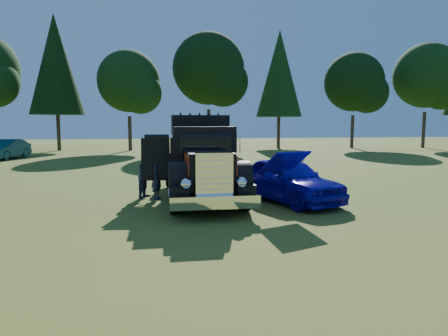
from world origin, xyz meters
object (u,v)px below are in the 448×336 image
at_px(diamond_t_truck, 202,164).
at_px(distant_teal_car, 6,149).
at_px(hotrod_coupe, 287,180).
at_px(spectator_far, 147,175).
at_px(spectator_near, 157,177).

xyz_separation_m(diamond_t_truck, distant_teal_car, (-13.01, 18.67, -0.53)).
bearing_deg(hotrod_coupe, diamond_t_truck, 163.59).
xyz_separation_m(diamond_t_truck, hotrod_coupe, (2.87, -0.85, -0.51)).
relative_size(diamond_t_truck, spectator_far, 4.33).
relative_size(spectator_far, distant_teal_car, 0.36).
distance_m(hotrod_coupe, spectator_far, 5.09).
bearing_deg(diamond_t_truck, distant_teal_car, 124.87).
relative_size(hotrod_coupe, spectator_far, 2.93).
relative_size(diamond_t_truck, spectator_near, 4.39).
bearing_deg(diamond_t_truck, spectator_near, 168.95).
distance_m(spectator_near, spectator_far, 0.59).
bearing_deg(diamond_t_truck, hotrod_coupe, -16.41).
xyz_separation_m(spectator_far, distant_teal_car, (-11.05, 17.91, -0.08)).
distance_m(diamond_t_truck, spectator_near, 1.68).
bearing_deg(distant_teal_car, hotrod_coupe, -39.68).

